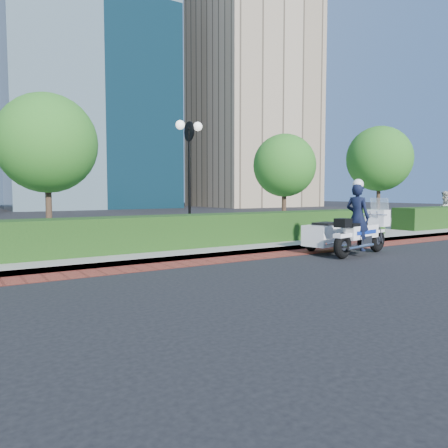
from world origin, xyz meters
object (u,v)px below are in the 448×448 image
tree_b (47,143)px  pedestrian (444,207)px  police_motorcycle (347,229)px  tree_d (379,159)px  tree_c (284,166)px  lamppost (189,161)px

tree_b → pedestrian: (21.30, -0.80, -2.40)m
police_motorcycle → tree_d: bearing=21.9°
tree_d → police_motorcycle: 11.42m
pedestrian → tree_d: bearing=-34.7°
tree_b → tree_c: 10.01m
tree_b → police_motorcycle: bearing=-40.0°
pedestrian → police_motorcycle: bearing=-4.5°
tree_b → tree_c: size_ratio=1.14×
tree_c → tree_d: (6.50, 0.00, 0.56)m
tree_d → police_motorcycle: bearing=-146.6°
tree_b → police_motorcycle: tree_b is taller
tree_d → police_motorcycle: (-9.23, -6.09, -2.84)m
tree_c → pedestrian: (11.30, -0.80, -2.01)m
tree_c → tree_d: tree_d is taller
tree_b → tree_d: tree_d is taller
tree_b → tree_c: (10.00, -0.00, -0.39)m
tree_c → tree_d: bearing=0.0°
tree_b → police_motorcycle: 9.85m
lamppost → tree_b: tree_b is taller
pedestrian → tree_b: bearing=-27.3°
lamppost → tree_d: (12.00, 1.30, 0.65)m
lamppost → tree_d: 12.09m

